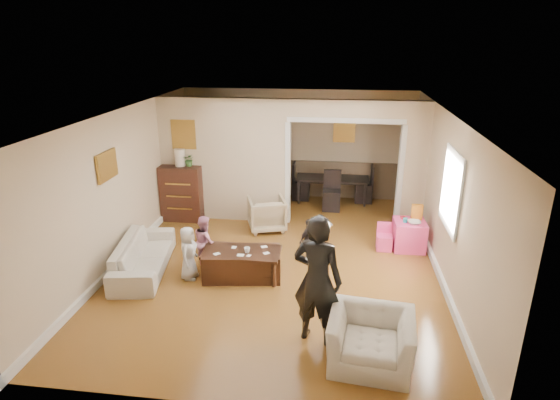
# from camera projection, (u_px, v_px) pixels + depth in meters

# --- Properties ---
(floor) EXTENTS (7.00, 7.00, 0.00)m
(floor) POSITION_uv_depth(u_px,v_px,m) (279.00, 259.00, 8.21)
(floor) COLOR #905D25
(floor) RESTS_ON ground
(partition_left) EXTENTS (2.75, 0.18, 2.60)m
(partition_left) POSITION_uv_depth(u_px,v_px,m) (225.00, 160.00, 9.61)
(partition_left) COLOR #C9B293
(partition_left) RESTS_ON ground
(partition_right) EXTENTS (0.55, 0.18, 2.60)m
(partition_right) POSITION_uv_depth(u_px,v_px,m) (413.00, 167.00, 9.15)
(partition_right) COLOR #C9B293
(partition_right) RESTS_ON ground
(partition_header) EXTENTS (2.22, 0.18, 0.35)m
(partition_header) POSITION_uv_depth(u_px,v_px,m) (346.00, 109.00, 8.93)
(partition_header) COLOR #C9B293
(partition_header) RESTS_ON partition_right
(window_pane) EXTENTS (0.03, 0.95, 1.10)m
(window_pane) POSITION_uv_depth(u_px,v_px,m) (452.00, 190.00, 6.98)
(window_pane) COLOR white
(window_pane) RESTS_ON ground
(framed_art_partition) EXTENTS (0.45, 0.03, 0.55)m
(framed_art_partition) POSITION_uv_depth(u_px,v_px,m) (184.00, 134.00, 9.43)
(framed_art_partition) COLOR brown
(framed_art_partition) RESTS_ON partition_left
(framed_art_sofa_wall) EXTENTS (0.03, 0.55, 0.40)m
(framed_art_sofa_wall) POSITION_uv_depth(u_px,v_px,m) (107.00, 166.00, 7.37)
(framed_art_sofa_wall) COLOR brown
(framed_art_alcove) EXTENTS (0.45, 0.03, 0.55)m
(framed_art_alcove) POSITION_uv_depth(u_px,v_px,m) (344.00, 129.00, 10.71)
(framed_art_alcove) COLOR brown
(sofa) EXTENTS (1.04, 1.98, 0.55)m
(sofa) POSITION_uv_depth(u_px,v_px,m) (143.00, 256.00, 7.73)
(sofa) COLOR beige
(sofa) RESTS_ON ground
(armchair_back) EXTENTS (0.91, 0.92, 0.67)m
(armchair_back) POSITION_uv_depth(u_px,v_px,m) (267.00, 214.00, 9.36)
(armchair_back) COLOR tan
(armchair_back) RESTS_ON ground
(armchair_front) EXTENTS (1.09, 0.98, 0.65)m
(armchair_front) POSITION_uv_depth(u_px,v_px,m) (371.00, 340.00, 5.51)
(armchair_front) COLOR beige
(armchair_front) RESTS_ON ground
(dresser) EXTENTS (0.87, 0.49, 1.19)m
(dresser) POSITION_uv_depth(u_px,v_px,m) (183.00, 193.00, 9.81)
(dresser) COLOR #33160F
(dresser) RESTS_ON ground
(table_lamp) EXTENTS (0.22, 0.22, 0.36)m
(table_lamp) POSITION_uv_depth(u_px,v_px,m) (180.00, 157.00, 9.55)
(table_lamp) COLOR beige
(table_lamp) RESTS_ON dresser
(potted_plant) EXTENTS (0.25, 0.21, 0.27)m
(potted_plant) POSITION_uv_depth(u_px,v_px,m) (189.00, 160.00, 9.54)
(potted_plant) COLOR #38652D
(potted_plant) RESTS_ON dresser
(coffee_table) EXTENTS (1.33, 0.79, 0.47)m
(coffee_table) POSITION_uv_depth(u_px,v_px,m) (242.00, 264.00, 7.53)
(coffee_table) COLOR #361A11
(coffee_table) RESTS_ON ground
(coffee_cup) EXTENTS (0.11, 0.11, 0.09)m
(coffee_cup) POSITION_uv_depth(u_px,v_px,m) (247.00, 250.00, 7.38)
(coffee_cup) COLOR silver
(coffee_cup) RESTS_ON coffee_table
(play_table) EXTENTS (0.58, 0.58, 0.55)m
(play_table) POSITION_uv_depth(u_px,v_px,m) (409.00, 235.00, 8.52)
(play_table) COLOR #FF4391
(play_table) RESTS_ON ground
(cereal_box) EXTENTS (0.20, 0.08, 0.30)m
(cereal_box) POSITION_uv_depth(u_px,v_px,m) (417.00, 212.00, 8.46)
(cereal_box) COLOR yellow
(cereal_box) RESTS_ON play_table
(cyan_cup) EXTENTS (0.08, 0.08, 0.08)m
(cyan_cup) POSITION_uv_depth(u_px,v_px,m) (405.00, 220.00, 8.38)
(cyan_cup) COLOR #24ABB4
(cyan_cup) RESTS_ON play_table
(toy_block) EXTENTS (0.10, 0.09, 0.05)m
(toy_block) POSITION_uv_depth(u_px,v_px,m) (403.00, 217.00, 8.55)
(toy_block) COLOR #B61626
(toy_block) RESTS_ON play_table
(play_bowl) EXTENTS (0.24, 0.24, 0.06)m
(play_bowl) POSITION_uv_depth(u_px,v_px,m) (414.00, 223.00, 8.30)
(play_bowl) COLOR white
(play_bowl) RESTS_ON play_table
(dining_table) EXTENTS (1.71, 0.96, 0.60)m
(dining_table) POSITION_uv_depth(u_px,v_px,m) (332.00, 188.00, 11.03)
(dining_table) COLOR black
(dining_table) RESTS_ON ground
(adult_person) EXTENTS (0.74, 0.60, 1.77)m
(adult_person) POSITION_uv_depth(u_px,v_px,m) (317.00, 280.00, 5.75)
(adult_person) COLOR black
(adult_person) RESTS_ON ground
(child_kneel_a) EXTENTS (0.30, 0.45, 0.90)m
(child_kneel_a) POSITION_uv_depth(u_px,v_px,m) (188.00, 253.00, 7.42)
(child_kneel_a) COLOR silver
(child_kneel_a) RESTS_ON ground
(child_kneel_b) EXTENTS (0.52, 0.56, 0.92)m
(child_kneel_b) POSITION_uv_depth(u_px,v_px,m) (205.00, 241.00, 7.82)
(child_kneel_b) COLOR pink
(child_kneel_b) RESTS_ON ground
(child_toddler) EXTENTS (0.45, 0.47, 0.78)m
(child_toddler) POSITION_uv_depth(u_px,v_px,m) (309.00, 240.00, 8.05)
(child_toddler) COLOR black
(child_toddler) RESTS_ON ground
(craft_papers) EXTENTS (0.91, 0.48, 0.00)m
(craft_papers) POSITION_uv_depth(u_px,v_px,m) (245.00, 252.00, 7.41)
(craft_papers) COLOR white
(craft_papers) RESTS_ON coffee_table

